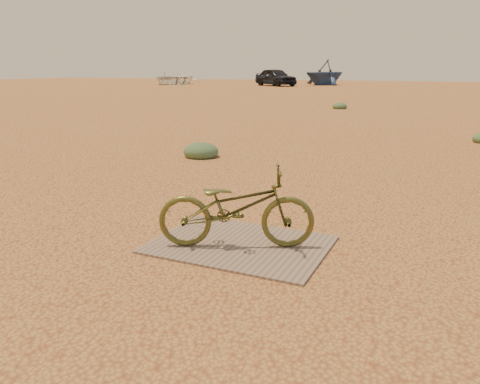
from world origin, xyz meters
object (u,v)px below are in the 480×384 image
at_px(boat_near_left, 172,78).
at_px(bicycle, 236,207).
at_px(boat_far_left, 325,72).
at_px(plywood_board, 240,244).
at_px(car, 276,77).

bearing_deg(boat_near_left, bicycle, -60.12).
relative_size(bicycle, boat_far_left, 0.31).
relative_size(plywood_board, bicycle, 1.13).
distance_m(car, boat_far_left, 5.42).
height_order(plywood_board, bicycle, bicycle).
height_order(bicycle, boat_near_left, boat_near_left).
height_order(bicycle, car, car).
height_order(boat_near_left, boat_far_left, boat_far_left).
distance_m(plywood_board, boat_far_left, 43.65).
bearing_deg(boat_near_left, plywood_board, -60.07).
distance_m(plywood_board, bicycle, 0.40).
distance_m(plywood_board, car, 40.82).
bearing_deg(boat_near_left, boat_far_left, 11.77).
xyz_separation_m(bicycle, boat_near_left, (-25.37, 38.33, 0.22)).
height_order(car, boat_near_left, car).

